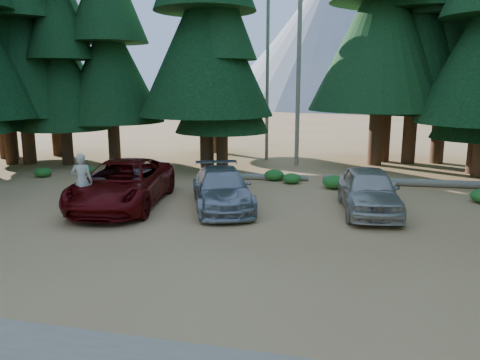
{
  "coord_description": "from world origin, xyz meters",
  "views": [
    {
      "loc": [
        3.66,
        -11.98,
        4.57
      ],
      "look_at": [
        -0.0,
        3.72,
        1.25
      ],
      "focal_mm": 35.0,
      "sensor_mm": 36.0,
      "label": 1
    }
  ],
  "objects": [
    {
      "name": "ground",
      "position": [
        0.0,
        0.0,
        0.0
      ],
      "size": [
        160.0,
        160.0,
        0.0
      ],
      "primitive_type": "plane",
      "color": "#A97B47",
      "rests_on": "ground"
    },
    {
      "name": "forest_belt_north",
      "position": [
        0.0,
        15.0,
        0.0
      ],
      "size": [
        36.0,
        7.0,
        22.0
      ],
      "primitive_type": null,
      "color": "black",
      "rests_on": "ground"
    },
    {
      "name": "snag_front",
      "position": [
        0.8,
        14.5,
        6.0
      ],
      "size": [
        0.24,
        0.24,
        12.0
      ],
      "primitive_type": "cylinder",
      "color": "slate",
      "rests_on": "ground"
    },
    {
      "name": "snag_back",
      "position": [
        -1.2,
        16.0,
        5.0
      ],
      "size": [
        0.2,
        0.2,
        10.0
      ],
      "primitive_type": "cylinder",
      "color": "slate",
      "rests_on": "ground"
    },
    {
      "name": "mountain_peak",
      "position": [
        -2.59,
        88.23,
        12.71
      ],
      "size": [
        48.0,
        50.0,
        28.0
      ],
      "color": "#919499",
      "rests_on": "ground"
    },
    {
      "name": "red_pickup",
      "position": [
        -4.61,
        3.87,
        0.86
      ],
      "size": [
        3.78,
        6.59,
        1.73
      ],
      "primitive_type": "imported",
      "rotation": [
        0.0,
        0.0,
        0.15
      ],
      "color": "#5D0809",
      "rests_on": "ground"
    },
    {
      "name": "silver_minivan_center",
      "position": [
        -0.87,
        4.48,
        0.73
      ],
      "size": [
        3.73,
        5.43,
        1.46
      ],
      "primitive_type": "imported",
      "rotation": [
        0.0,
        0.0,
        0.37
      ],
      "color": "#94969B",
      "rests_on": "ground"
    },
    {
      "name": "silver_minivan_right",
      "position": [
        4.45,
        5.06,
        0.81
      ],
      "size": [
        2.44,
        4.94,
        1.62
      ],
      "primitive_type": "imported",
      "rotation": [
        0.0,
        0.0,
        0.11
      ],
      "color": "#B7B0A3",
      "rests_on": "ground"
    },
    {
      "name": "frisbee_player",
      "position": [
        -5.2,
        2.09,
        1.29
      ],
      "size": [
        0.81,
        0.64,
        1.96
      ],
      "rotation": [
        0.0,
        0.0,
        3.4
      ],
      "color": "beige",
      "rests_on": "ground"
    },
    {
      "name": "log_left",
      "position": [
        -0.14,
        9.94,
        0.14
      ],
      "size": [
        4.03,
        0.71,
        0.29
      ],
      "primitive_type": "cylinder",
      "rotation": [
        0.0,
        1.57,
        0.11
      ],
      "color": "slate",
      "rests_on": "ground"
    },
    {
      "name": "log_mid",
      "position": [
        4.19,
        9.95,
        0.14
      ],
      "size": [
        3.33,
        1.51,
        0.28
      ],
      "primitive_type": "cylinder",
      "rotation": [
        0.0,
        1.57,
        -0.37
      ],
      "color": "slate",
      "rests_on": "ground"
    },
    {
      "name": "log_right",
      "position": [
        7.57,
        10.09,
        0.17
      ],
      "size": [
        5.35,
        0.61,
        0.34
      ],
      "primitive_type": "cylinder",
      "rotation": [
        0.0,
        1.57,
        0.05
      ],
      "color": "slate",
      "rests_on": "ground"
    },
    {
      "name": "shrub_far_left",
      "position": [
        -9.42,
        9.18,
        0.23
      ],
      "size": [
        0.84,
        0.84,
        0.46
      ],
      "primitive_type": "ellipsoid",
      "color": "#1D631E",
      "rests_on": "ground"
    },
    {
      "name": "shrub_left",
      "position": [
        -5.84,
        6.84,
        0.23
      ],
      "size": [
        0.84,
        0.84,
        0.46
      ],
      "primitive_type": "ellipsoid",
      "color": "#1D631E",
      "rests_on": "ground"
    },
    {
      "name": "shrub_center_left",
      "position": [
        0.24,
        9.94,
        0.26
      ],
      "size": [
        0.95,
        0.95,
        0.52
      ],
      "primitive_type": "ellipsoid",
      "color": "#1D631E",
      "rests_on": "ground"
    },
    {
      "name": "shrub_center_right",
      "position": [
        1.15,
        9.41,
        0.24
      ],
      "size": [
        0.86,
        0.86,
        0.47
      ],
      "primitive_type": "ellipsoid",
      "color": "#1D631E",
      "rests_on": "ground"
    },
    {
      "name": "shrub_right",
      "position": [
        3.12,
        8.78,
        0.28
      ],
      "size": [
        1.04,
        1.04,
        0.57
      ],
      "primitive_type": "ellipsoid",
      "color": "#1D631E",
      "rests_on": "ground"
    },
    {
      "name": "shrub_far_right",
      "position": [
        3.55,
        8.79,
        0.28
      ],
      "size": [
        1.01,
        1.01,
        0.56
      ],
      "primitive_type": "ellipsoid",
      "color": "#1D631E",
      "rests_on": "ground"
    },
    {
      "name": "shrub_edge_west",
      "position": [
        -11.17,
        8.14,
        0.24
      ],
      "size": [
        0.86,
        0.86,
        0.47
      ],
      "primitive_type": "ellipsoid",
      "color": "#1D631E",
      "rests_on": "ground"
    }
  ]
}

